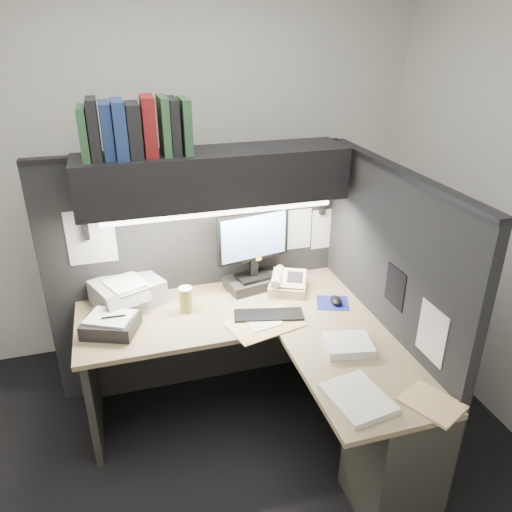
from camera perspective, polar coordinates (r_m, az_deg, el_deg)
The scene contains 21 objects.
floor at distance 3.07m, azimuth -3.02°, elevation -23.42°, with size 3.50×3.50×0.00m, color black.
wall_back at distance 3.64m, azimuth -9.21°, elevation 9.64°, with size 3.50×0.04×2.70m, color silver.
partition_back at distance 3.32m, azimuth -6.65°, elevation -2.00°, with size 1.90×0.06×1.60m, color black.
partition_right at distance 2.99m, azimuth 14.38°, elevation -5.86°, with size 0.06×1.50×1.60m, color black.
desk at distance 2.85m, azimuth 5.43°, elevation -15.65°, with size 1.70×1.53×0.73m.
overhead_shelf at distance 2.91m, azimuth -4.83°, elevation 9.03°, with size 1.55×0.34×0.30m, color black.
task_light_tube at distance 2.83m, azimuth -4.11°, elevation 4.98°, with size 0.04×0.04×1.32m, color white.
monitor at distance 3.18m, azimuth -0.30°, elevation -0.28°, with size 0.48×0.28×0.52m.
keyboard at distance 2.96m, azimuth 1.45°, elevation -6.78°, with size 0.41×0.14×0.02m, color black.
mousepad at distance 3.13m, azimuth 8.75°, elevation -5.33°, with size 0.19×0.18×0.00m, color navy.
mouse at distance 3.12m, azimuth 9.13°, elevation -5.02°, with size 0.07×0.11×0.04m, color black.
telephone at distance 3.23m, azimuth 3.71°, elevation -3.11°, with size 0.24×0.25×0.10m, color beige.
coffee_cup at distance 3.01m, azimuth -8.02°, elevation -5.02°, with size 0.08×0.08×0.15m, color #D0BF53.
printer at distance 3.16m, azimuth -14.45°, elevation -4.01°, with size 0.38×0.32×0.15m, color #9A9D9F.
notebook_stack at distance 2.92m, azimuth -16.24°, elevation -7.54°, with size 0.28×0.24×0.08m, color black.
open_folder at distance 2.89m, azimuth 1.03°, elevation -7.77°, with size 0.42×0.27×0.01m, color tan.
paper_stack_a at distance 2.73m, azimuth 10.46°, elevation -9.94°, with size 0.24×0.21×0.05m, color white.
paper_stack_b at distance 2.41m, azimuth 11.53°, elevation -15.65°, with size 0.24×0.31×0.03m, color white.
manila_stack at distance 2.49m, azimuth 19.48°, elevation -15.61°, with size 0.20×0.25×0.01m, color tan.
binder_row at distance 2.79m, azimuth -13.69°, elevation 14.00°, with size 0.57×0.25×0.31m.
pinned_papers at distance 2.97m, azimuth 1.86°, elevation 0.23°, with size 1.76×1.31×0.51m.
Camera 1 is at (-0.44, -1.99, 2.30)m, focal length 35.00 mm.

